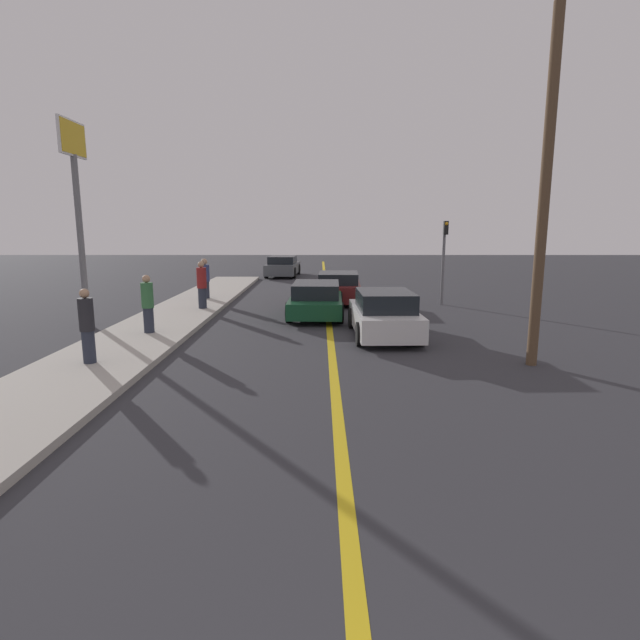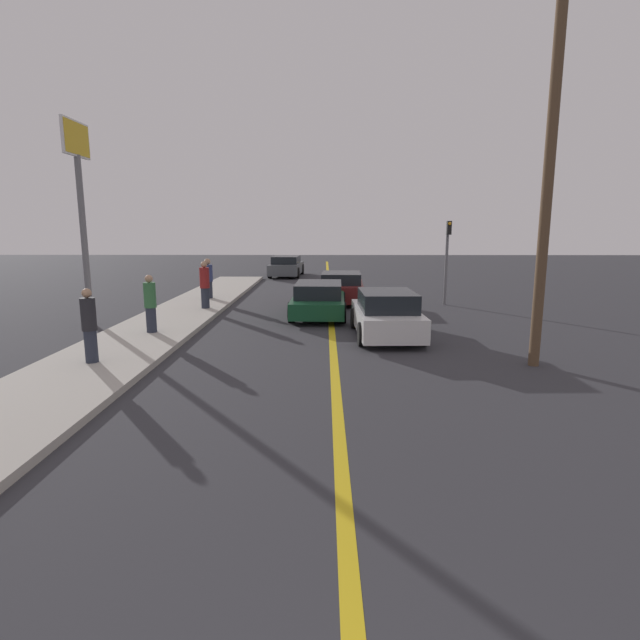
# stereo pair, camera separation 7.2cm
# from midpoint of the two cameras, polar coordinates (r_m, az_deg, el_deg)

# --- Properties ---
(road_center_line) EXTENTS (0.20, 60.00, 0.01)m
(road_center_line) POSITION_cam_midpoint_polar(r_m,az_deg,el_deg) (18.51, 0.97, 0.61)
(road_center_line) COLOR gold
(road_center_line) RESTS_ON ground_plane
(sidewalk_left) EXTENTS (2.71, 31.22, 0.15)m
(sidewalk_left) POSITION_cam_midpoint_polar(r_m,az_deg,el_deg) (16.97, -17.82, -0.56)
(sidewalk_left) COLOR #ADA89E
(sidewalk_left) RESTS_ON ground_plane
(car_near_right_lane) EXTENTS (1.94, 4.02, 1.37)m
(car_near_right_lane) POSITION_cam_midpoint_polar(r_m,az_deg,el_deg) (14.80, 7.34, 0.60)
(car_near_right_lane) COLOR silver
(car_near_right_lane) RESTS_ON ground_plane
(car_ahead_center) EXTENTS (2.06, 4.51, 1.25)m
(car_ahead_center) POSITION_cam_midpoint_polar(r_m,az_deg,el_deg) (18.16, -0.41, 2.36)
(car_ahead_center) COLOR #144728
(car_ahead_center) RESTS_ON ground_plane
(car_far_distant) EXTENTS (2.11, 4.12, 1.30)m
(car_far_distant) POSITION_cam_midpoint_polar(r_m,az_deg,el_deg) (21.64, 2.14, 3.72)
(car_far_distant) COLOR maroon
(car_far_distant) RESTS_ON ground_plane
(car_parked_left_lot) EXTENTS (2.20, 4.80, 1.36)m
(car_parked_left_lot) POSITION_cam_midpoint_polar(r_m,az_deg,el_deg) (33.51, -4.17, 6.14)
(car_parked_left_lot) COLOR #4C5156
(car_parked_left_lot) RESTS_ON ground_plane
(pedestrian_near_curb) EXTENTS (0.33, 0.33, 1.70)m
(pedestrian_near_curb) POSITION_cam_midpoint_polar(r_m,az_deg,el_deg) (12.39, -25.09, -0.60)
(pedestrian_near_curb) COLOR #282D3D
(pedestrian_near_curb) RESTS_ON sidewalk_left
(pedestrian_mid_group) EXTENTS (0.35, 0.35, 1.69)m
(pedestrian_mid_group) POSITION_cam_midpoint_polar(r_m,az_deg,el_deg) (15.37, -19.08, 1.76)
(pedestrian_mid_group) COLOR #282D3D
(pedestrian_mid_group) RESTS_ON sidewalk_left
(pedestrian_far_standing) EXTENTS (0.36, 0.36, 1.79)m
(pedestrian_far_standing) POSITION_cam_midpoint_polar(r_m,az_deg,el_deg) (19.51, -13.32, 3.93)
(pedestrian_far_standing) COLOR #282D3D
(pedestrian_far_standing) RESTS_ON sidewalk_left
(pedestrian_by_sign) EXTENTS (0.41, 0.41, 1.73)m
(pedestrian_by_sign) POSITION_cam_midpoint_polar(r_m,az_deg,el_deg) (22.30, -12.97, 4.62)
(pedestrian_by_sign) COLOR #282D3D
(pedestrian_by_sign) RESTS_ON sidewalk_left
(traffic_light) EXTENTS (0.18, 0.40, 3.46)m
(traffic_light) POSITION_cam_midpoint_polar(r_m,az_deg,el_deg) (21.35, 14.03, 7.44)
(traffic_light) COLOR slate
(traffic_light) RESTS_ON ground_plane
(roadside_sign) EXTENTS (0.20, 1.68, 6.49)m
(roadside_sign) POSITION_cam_midpoint_polar(r_m,az_deg,el_deg) (18.16, -26.11, 14.19)
(roadside_sign) COLOR slate
(roadside_sign) RESTS_ON ground_plane
(utility_pole) EXTENTS (0.24, 0.24, 7.82)m
(utility_pole) POSITION_cam_midpoint_polar(r_m,az_deg,el_deg) (12.42, 24.27, 12.98)
(utility_pole) COLOR brown
(utility_pole) RESTS_ON ground_plane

